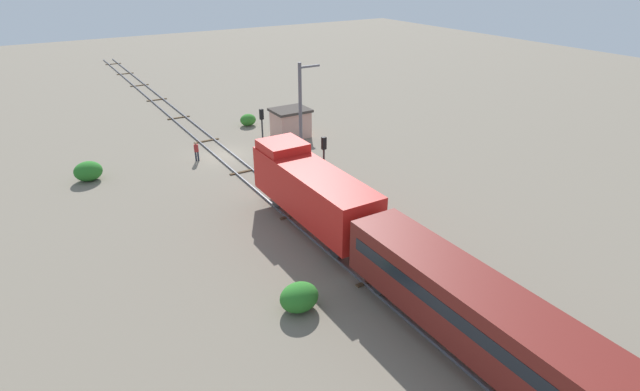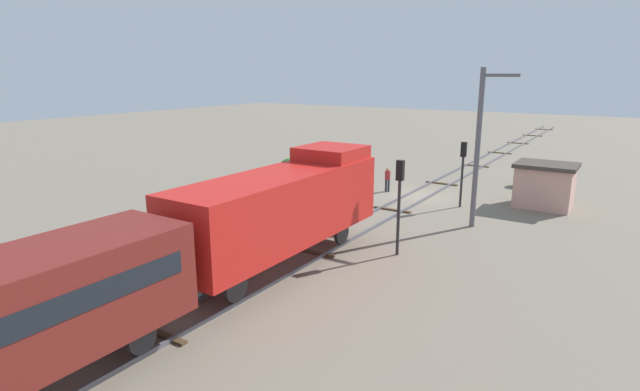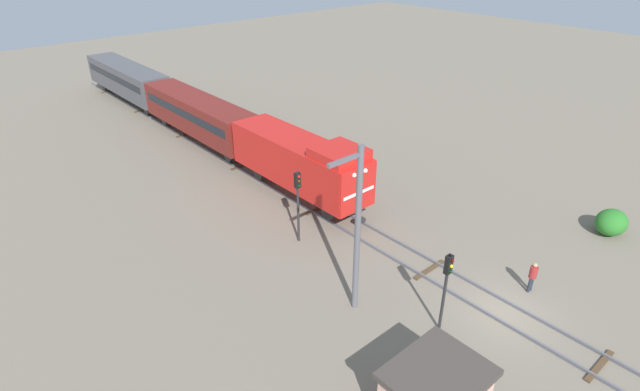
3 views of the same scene
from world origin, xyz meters
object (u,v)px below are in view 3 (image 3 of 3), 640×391
at_px(passenger_car_leading, 198,113).
at_px(traffic_signal_mid, 298,195).
at_px(locomotive, 300,160).
at_px(passenger_car_trailing, 127,78).
at_px(worker_near_track, 533,275).
at_px(traffic_signal_near, 447,279).
at_px(catenary_mast, 357,228).

xyz_separation_m(passenger_car_leading, traffic_signal_mid, (-3.40, -17.29, 0.51)).
distance_m(locomotive, passenger_car_trailing, 27.94).
height_order(traffic_signal_mid, worker_near_track, traffic_signal_mid).
xyz_separation_m(locomotive, passenger_car_leading, (0.00, 13.34, -0.25)).
bearing_deg(worker_near_track, traffic_signal_near, -82.01).
height_order(locomotive, traffic_signal_near, locomotive).
height_order(traffic_signal_near, traffic_signal_mid, traffic_signal_mid).
xyz_separation_m(traffic_signal_near, traffic_signal_mid, (-0.20, 9.85, 0.22)).
height_order(passenger_car_trailing, traffic_signal_near, traffic_signal_near).
distance_m(passenger_car_leading, worker_near_track, 28.61).
relative_size(locomotive, traffic_signal_mid, 2.65).
xyz_separation_m(traffic_signal_near, catenary_mast, (-1.86, 3.65, 1.62)).
bearing_deg(worker_near_track, passenger_car_leading, -153.88).
bearing_deg(worker_near_track, locomotive, -149.68).
bearing_deg(locomotive, traffic_signal_near, -103.05).
bearing_deg(passenger_car_trailing, catenary_mast, -97.57).
xyz_separation_m(traffic_signal_mid, worker_near_track, (5.80, -11.18, -2.04)).
distance_m(traffic_signal_near, worker_near_track, 6.04).
bearing_deg(passenger_car_leading, passenger_car_trailing, 90.00).
bearing_deg(worker_near_track, passenger_car_trailing, -155.51).
xyz_separation_m(locomotive, catenary_mast, (-5.06, -10.15, 1.67)).
distance_m(passenger_car_leading, passenger_car_trailing, 14.60).
relative_size(passenger_car_trailing, traffic_signal_mid, 3.20).
bearing_deg(catenary_mast, locomotive, 63.51).
bearing_deg(traffic_signal_mid, locomotive, 49.31).
distance_m(passenger_car_leading, traffic_signal_near, 27.33).
xyz_separation_m(passenger_car_trailing, traffic_signal_mid, (-3.40, -31.89, 0.51)).
height_order(passenger_car_trailing, worker_near_track, passenger_car_trailing).
distance_m(locomotive, passenger_car_leading, 13.34).
height_order(passenger_car_leading, traffic_signal_near, traffic_signal_near).
distance_m(traffic_signal_mid, worker_near_track, 12.76).
relative_size(passenger_car_leading, traffic_signal_mid, 3.20).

